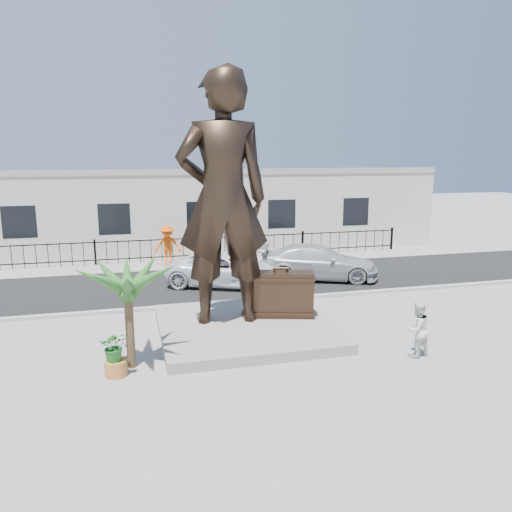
{
  "coord_description": "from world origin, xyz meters",
  "views": [
    {
      "loc": [
        -3.91,
        -12.91,
        5.43
      ],
      "look_at": [
        0.0,
        2.0,
        2.3
      ],
      "focal_mm": 35.0,
      "sensor_mm": 36.0,
      "label": 1
    }
  ],
  "objects": [
    {
      "name": "ground",
      "position": [
        0.0,
        0.0,
        0.0
      ],
      "size": [
        100.0,
        100.0,
        0.0
      ],
      "primitive_type": "plane",
      "color": "#9E9991",
      "rests_on": "ground"
    },
    {
      "name": "street",
      "position": [
        0.0,
        8.0,
        0.01
      ],
      "size": [
        40.0,
        7.0,
        0.01
      ],
      "primitive_type": "cube",
      "color": "black",
      "rests_on": "ground"
    },
    {
      "name": "curb",
      "position": [
        0.0,
        4.5,
        0.06
      ],
      "size": [
        40.0,
        0.25,
        0.12
      ],
      "primitive_type": "cube",
      "color": "#A5A399",
      "rests_on": "ground"
    },
    {
      "name": "far_sidewalk",
      "position": [
        0.0,
        12.0,
        0.01
      ],
      "size": [
        40.0,
        2.5,
        0.02
      ],
      "primitive_type": "cube",
      "color": "#9E9991",
      "rests_on": "ground"
    },
    {
      "name": "plinth",
      "position": [
        -0.5,
        1.5,
        0.15
      ],
      "size": [
        5.2,
        5.2,
        0.3
      ],
      "primitive_type": "cube",
      "color": "gray",
      "rests_on": "ground"
    },
    {
      "name": "fence",
      "position": [
        0.0,
        12.8,
        0.6
      ],
      "size": [
        22.0,
        0.1,
        1.2
      ],
      "primitive_type": "cube",
      "color": "black",
      "rests_on": "ground"
    },
    {
      "name": "building",
      "position": [
        0.0,
        17.0,
        2.2
      ],
      "size": [
        28.0,
        7.0,
        4.4
      ],
      "primitive_type": "cube",
      "color": "silver",
      "rests_on": "ground"
    },
    {
      "name": "statue",
      "position": [
        -1.05,
        1.95,
        4.13
      ],
      "size": [
        2.89,
        1.99,
        7.65
      ],
      "primitive_type": "imported",
      "rotation": [
        0.0,
        0.0,
        3.08
      ],
      "color": "black",
      "rests_on": "plinth"
    },
    {
      "name": "suitcase",
      "position": [
        0.78,
        1.85,
        1.04
      ],
      "size": [
        2.19,
        1.23,
        1.47
      ],
      "primitive_type": "cube",
      "rotation": [
        0.0,
        0.0,
        -0.29
      ],
      "color": "#352216",
      "rests_on": "plinth"
    },
    {
      "name": "tourist",
      "position": [
        3.6,
        -1.56,
        0.78
      ],
      "size": [
        0.87,
        0.75,
        1.56
      ],
      "primitive_type": "imported",
      "rotation": [
        0.0,
        0.0,
        3.37
      ],
      "color": "white",
      "rests_on": "ground"
    },
    {
      "name": "car_white",
      "position": [
        0.03,
        7.22,
        0.69
      ],
      "size": [
        5.42,
        4.04,
        1.37
      ],
      "primitive_type": "imported",
      "rotation": [
        0.0,
        0.0,
        1.16
      ],
      "color": "white",
      "rests_on": "street"
    },
    {
      "name": "car_silver",
      "position": [
        4.25,
        7.29,
        0.77
      ],
      "size": [
        5.62,
        3.83,
        1.51
      ],
      "primitive_type": "imported",
      "rotation": [
        0.0,
        0.0,
        1.21
      ],
      "color": "#B2B3B7",
      "rests_on": "street"
    },
    {
      "name": "worker",
      "position": [
        -1.98,
        11.75,
        1.02
      ],
      "size": [
        1.41,
        0.97,
        2.01
      ],
      "primitive_type": "imported",
      "rotation": [
        0.0,
        0.0,
        -0.19
      ],
      "color": "#F35A0C",
      "rests_on": "far_sidewalk"
    },
    {
      "name": "palm_tree",
      "position": [
        -3.96,
        -0.31,
        0.0
      ],
      "size": [
        1.8,
        1.8,
        3.2
      ],
      "primitive_type": null,
      "color": "#295C21",
      "rests_on": "ground"
    },
    {
      "name": "planter",
      "position": [
        -4.34,
        -0.74,
        0.2
      ],
      "size": [
        0.56,
        0.56,
        0.4
      ],
      "primitive_type": "cylinder",
      "color": "#BD7732",
      "rests_on": "ground"
    },
    {
      "name": "shrub",
      "position": [
        -4.34,
        -0.74,
        0.78
      ],
      "size": [
        0.7,
        0.61,
        0.76
      ],
      "primitive_type": "imported",
      "rotation": [
        0.0,
        0.0,
        -0.02
      ],
      "color": "#206524",
      "rests_on": "planter"
    }
  ]
}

